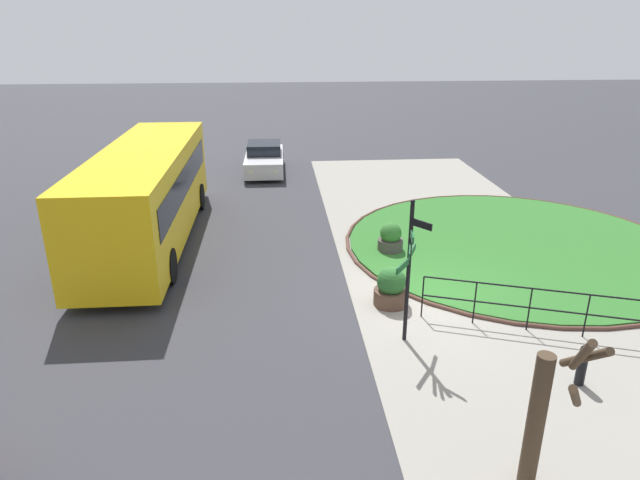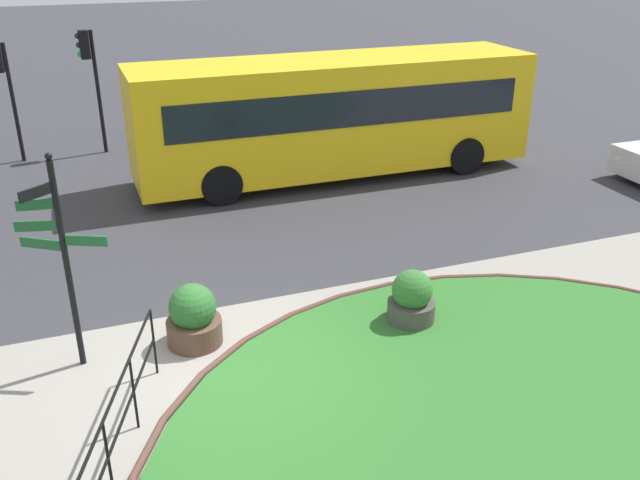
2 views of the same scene
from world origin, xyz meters
TOP-DOWN VIEW (x-y plane):
  - ground at (0.00, 0.00)m, footprint 120.00×120.00m
  - sidewalk_paving at (0.00, -2.04)m, footprint 32.00×7.93m
  - grass_island at (3.52, -3.85)m, footprint 10.66×10.66m
  - grass_kerb_ring at (3.52, -3.85)m, footprint 10.97×10.97m
  - signpost_directional at (-1.98, 1.00)m, footprint 1.19×0.73m
  - bollard_foreground at (-3.86, -2.10)m, footprint 0.19×0.19m
  - railing_grass_edge at (-1.73, -1.96)m, footprint 1.69×4.64m
  - bus_yellow at (4.94, 7.95)m, footprint 10.47×2.63m
  - car_trailing at (14.02, 4.34)m, footprint 4.61×1.89m
  - planter_near_signpost at (3.27, 0.28)m, footprint 0.79×0.79m
  - planter_kerbside at (-0.21, 0.97)m, footprint 0.87×0.87m
  - street_tree_bare at (-6.26, -0.08)m, footprint 1.27×0.84m

SIDE VIEW (x-z plane):
  - ground at x=0.00m, z-range 0.00..0.00m
  - sidewalk_paving at x=0.00m, z-range 0.00..0.02m
  - grass_island at x=3.52m, z-range 0.00..0.10m
  - grass_kerb_ring at x=3.52m, z-range 0.00..0.11m
  - planter_near_signpost at x=3.27m, z-range -0.05..0.95m
  - bollard_foreground at x=-3.86m, z-range 0.01..0.91m
  - planter_kerbside at x=-0.21m, z-range -0.05..0.98m
  - car_trailing at x=14.02m, z-range -0.05..1.35m
  - railing_grass_edge at x=-1.73m, z-range 0.16..1.27m
  - street_tree_bare at x=-6.26m, z-range -0.04..2.86m
  - bus_yellow at x=4.94m, z-range 0.12..3.19m
  - signpost_directional at x=-1.98m, z-range 0.24..3.58m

